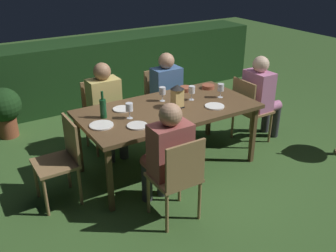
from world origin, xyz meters
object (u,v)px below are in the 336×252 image
Objects in this scene: dining_table at (168,112)px; wine_glass_c at (129,108)px; plate_c at (122,109)px; person_in_rust at (167,153)px; wine_glass_b at (162,91)px; bowl_salad at (208,87)px; chair_side_right_b at (161,98)px; plate_a at (101,125)px; bowl_bread at (186,89)px; chair_head_near at (62,157)px; chair_side_right_a at (101,111)px; potted_plant_by_hedge at (4,108)px; lantern_centerpiece at (177,95)px; wine_glass_a at (221,88)px; chair_side_left_a at (178,176)px; bowl_olives at (174,118)px; person_in_blue at (169,92)px; chair_head_far at (249,108)px; wine_glass_d at (192,90)px; green_bottle_on_table at (103,108)px; person_in_pink at (261,94)px; plate_d at (137,126)px; person_in_mustard at (107,105)px; plate_b at (215,106)px.

dining_table is 0.52m from wine_glass_c.
wine_glass_c is 0.28m from plate_c.
person_in_rust is 6.80× the size of wine_glass_b.
bowl_salad is (1.23, 0.07, 0.02)m from plate_c.
chair_side_right_b is 1.61m from plate_a.
bowl_bread is at bearing -85.81° from chair_side_right_b.
wine_glass_c is (0.75, -0.04, 0.38)m from chair_head_near.
chair_side_right_a is 5.15× the size of wine_glass_c.
wine_glass_c is at bearing -63.01° from potted_plant_by_hedge.
chair_head_near is 1.00× the size of chair_side_right_a.
wine_glass_c is at bearing 94.10° from person_in_rust.
person_in_rust reaches higher than chair_head_near.
lantern_centerpiece reaches higher than bowl_bread.
wine_glass_a and wine_glass_c have the same top height.
chair_side_left_a is 5.57× the size of bowl_olives.
person_in_blue is 1.83m from chair_side_left_a.
lantern_centerpiece is 1.67× the size of bowl_salad.
wine_glass_b is 0.24× the size of potted_plant_by_hedge.
potted_plant_by_hedge is at bearing 145.59° from chair_head_far.
lantern_centerpiece reaches higher than dining_table.
wine_glass_d reaches higher than chair_side_left_a.
plate_a is (-1.52, -0.01, -0.11)m from wine_glass_a.
green_bottle_on_table is at bearing 176.46° from chair_head_far.
green_bottle_on_table is (-1.96, 0.12, 0.37)m from chair_head_far.
plate_c is at bearing 173.48° from person_in_pink.
potted_plant_by_hedge is at bearing 144.96° from bowl_salad.
chair_side_left_a is 1.14m from plate_c.
wine_glass_a is at bearing -74.92° from chair_side_right_b.
chair_side_right_b reaches higher than bowl_olives.
lantern_centerpiece reaches higher than plate_d.
plate_c is at bearing 154.80° from dining_table.
person_in_mustard reaches higher than chair_side_left_a.
potted_plant_by_hedge is at bearing 132.68° from wine_glass_b.
wine_glass_d reaches higher than plate_a.
wine_glass_d is 0.70× the size of plate_a.
wine_glass_d is at bearing -112.19° from bowl_bread.
person_in_pink is 7.36× the size of bowl_olives.
chair_side_right_b is at bearing 27.92° from chair_head_near.
person_in_pink is 4.34× the size of lantern_centerpiece.
chair_head_near is at bearing -166.93° from green_bottle_on_table.
person_in_rust reaches higher than bowl_salad.
plate_a is at bearing -143.02° from chair_side_right_b.
potted_plant_by_hedge is (-1.50, 1.63, -0.46)m from wine_glass_b.
bowl_salad is 0.23× the size of potted_plant_by_hedge.
chair_side_right_b is at bearing 12.37° from person_in_mustard.
wine_glass_b and wine_glass_d have the same top height.
dining_table is 1.02m from chair_side_right_a.
chair_side_left_a is 1.25× the size of potted_plant_by_hedge.
wine_glass_c is at bearing -155.61° from wine_glass_b.
plate_b is (0.09, -0.32, -0.11)m from wine_glass_d.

